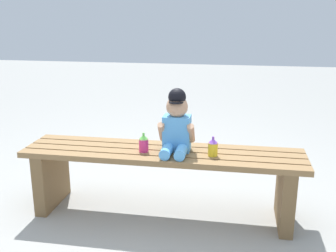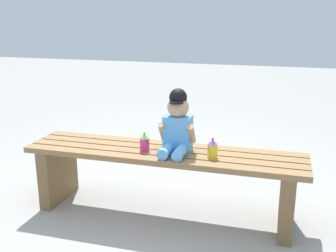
% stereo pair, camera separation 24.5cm
% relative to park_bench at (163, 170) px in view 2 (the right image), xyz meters
% --- Properties ---
extents(ground_plane, '(16.00, 16.00, 0.00)m').
position_rel_park_bench_xyz_m(ground_plane, '(0.00, -0.00, -0.31)').
color(ground_plane, '#999993').
extents(park_bench, '(1.80, 0.40, 0.44)m').
position_rel_park_bench_xyz_m(park_bench, '(0.00, 0.00, 0.00)').
color(park_bench, olive).
rests_on(park_bench, ground_plane).
extents(child_figure, '(0.23, 0.27, 0.40)m').
position_rel_park_bench_xyz_m(child_figure, '(0.09, 0.00, 0.31)').
color(child_figure, '#59A5E5').
rests_on(child_figure, park_bench).
extents(sippy_cup_left, '(0.06, 0.06, 0.12)m').
position_rel_park_bench_xyz_m(sippy_cup_left, '(-0.11, -0.04, 0.19)').
color(sippy_cup_left, '#E5337F').
rests_on(sippy_cup_left, park_bench).
extents(sippy_cup_right, '(0.06, 0.06, 0.12)m').
position_rel_park_bench_xyz_m(sippy_cup_right, '(0.32, -0.04, 0.19)').
color(sippy_cup_right, yellow).
rests_on(sippy_cup_right, park_bench).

